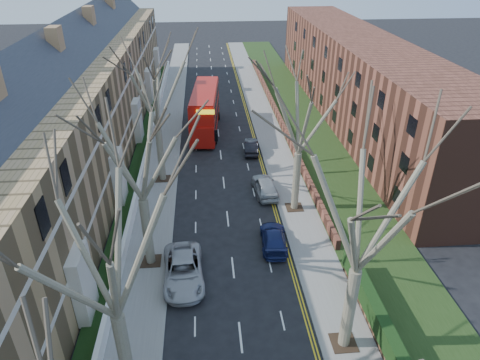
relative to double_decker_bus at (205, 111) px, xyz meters
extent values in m
cube|color=slate|center=(-4.56, -0.78, -2.37)|extent=(3.00, 102.00, 0.12)
cube|color=slate|center=(7.44, -0.78, -2.37)|extent=(3.00, 102.00, 0.12)
cube|color=#997A4E|center=(-12.36, -8.78, 2.57)|extent=(9.00, 78.00, 10.00)
cube|color=#2B2E35|center=(-12.36, -8.78, 8.57)|extent=(4.67, 78.00, 4.67)
cube|color=beige|center=(-7.91, -8.78, 1.07)|extent=(0.12, 78.00, 0.35)
cube|color=beige|center=(-7.91, -8.78, 4.57)|extent=(0.12, 78.00, 0.35)
cube|color=brown|center=(18.94, 3.22, 2.57)|extent=(8.00, 54.00, 10.00)
cube|color=brown|center=(9.14, 3.22, -1.86)|extent=(0.35, 54.00, 0.90)
cube|color=white|center=(-6.21, -8.78, -1.81)|extent=(0.30, 78.00, 1.00)
cube|color=#1D3212|center=(11.94, -0.78, -2.28)|extent=(6.00, 102.00, 0.06)
cylinder|color=brown|center=(-4.26, -33.78, 0.32)|extent=(0.64, 0.64, 5.25)
cylinder|color=brown|center=(-4.26, -23.78, 0.23)|extent=(0.64, 0.64, 5.07)
cube|color=#2D2116|center=(-4.26, -23.78, -2.29)|extent=(1.40, 1.40, 0.05)
cylinder|color=brown|center=(-4.26, -11.78, 0.32)|extent=(0.60, 0.60, 5.25)
cube|color=#2D2116|center=(-4.26, -11.78, -2.29)|extent=(1.40, 1.40, 0.05)
cylinder|color=brown|center=(7.14, -31.78, 0.32)|extent=(0.64, 0.64, 5.25)
cube|color=#2D2116|center=(7.14, -31.78, -2.29)|extent=(1.40, 1.40, 0.05)
cylinder|color=brown|center=(7.14, -17.78, 0.23)|extent=(0.60, 0.60, 5.07)
cube|color=#2D2116|center=(7.14, -17.78, -2.29)|extent=(1.40, 1.40, 0.05)
cube|color=#A5120B|center=(0.00, 0.00, -0.90)|extent=(3.69, 12.02, 2.37)
cube|color=#A5120B|center=(0.00, 0.00, 1.36)|extent=(3.64, 11.43, 2.15)
cube|color=black|center=(0.00, 0.00, -0.41)|extent=(3.63, 11.08, 0.97)
cube|color=black|center=(0.00, 0.00, 1.47)|extent=(3.61, 10.84, 0.97)
imported|color=#A8A8AE|center=(-1.90, -25.70, -1.64)|extent=(2.91, 5.78, 1.57)
imported|color=navy|center=(4.61, -22.57, -1.78)|extent=(2.13, 4.60, 1.30)
imported|color=#9A9EA2|center=(5.01, -15.09, -1.65)|extent=(2.19, 4.69, 1.55)
imported|color=black|center=(4.73, -6.37, -1.76)|extent=(1.78, 4.20, 1.35)
camera|label=1|loc=(-0.05, -47.65, 17.31)|focal=32.00mm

